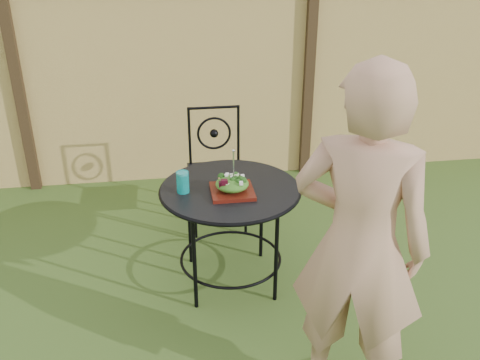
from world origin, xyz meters
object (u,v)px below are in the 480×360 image
at_px(patio_chair, 217,165).
at_px(salad_plate, 232,191).
at_px(diner, 359,246).
at_px(patio_table, 230,206).

bearing_deg(patio_chair, salad_plate, -89.69).
bearing_deg(diner, patio_table, -35.08).
relative_size(patio_table, diner, 0.51).
bearing_deg(patio_table, salad_plate, -87.11).
distance_m(patio_table, diner, 1.19).
distance_m(patio_chair, diner, 2.00).
bearing_deg(salad_plate, diner, -63.89).
relative_size(patio_chair, salad_plate, 3.52).
bearing_deg(patio_table, patio_chair, 90.08).
bearing_deg(patio_chair, patio_table, -89.92).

